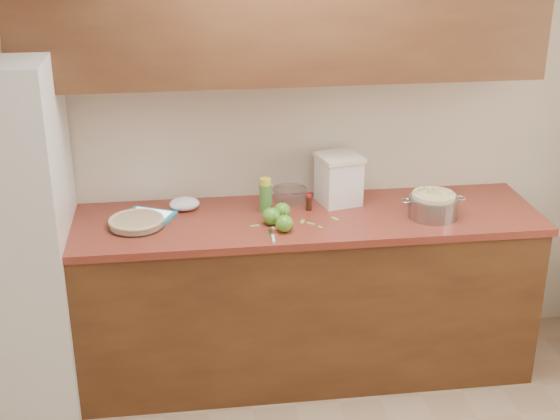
{
  "coord_description": "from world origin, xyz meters",
  "views": [
    {
      "loc": [
        -0.52,
        -2.18,
        2.49
      ],
      "look_at": [
        -0.04,
        1.43,
        0.98
      ],
      "focal_mm": 50.0,
      "sensor_mm": 36.0,
      "label": 1
    }
  ],
  "objects": [
    {
      "name": "lemon_bottle",
      "position": [
        -0.1,
        1.56,
        1.01
      ],
      "size": [
        0.07,
        0.07,
        0.18
      ],
      "rotation": [
        0.0,
        0.0,
        -0.27
      ],
      "color": "#4C8C38",
      "rests_on": "counter_run"
    },
    {
      "name": "paring_knife",
      "position": [
        -0.11,
        1.2,
        0.93
      ],
      "size": [
        0.02,
        0.17,
        0.02
      ],
      "rotation": [
        0.0,
        0.0,
        -0.05
      ],
      "color": "gray",
      "rests_on": "counter_run"
    },
    {
      "name": "paper_towel",
      "position": [
        -0.52,
        1.64,
        0.95
      ],
      "size": [
        0.19,
        0.18,
        0.07
      ],
      "primitive_type": "ellipsoid",
      "rotation": [
        0.0,
        0.0,
        -0.4
      ],
      "color": "white",
      "rests_on": "counter_run"
    },
    {
      "name": "upper_cabinets",
      "position": [
        0.0,
        1.63,
        1.95
      ],
      "size": [
        2.6,
        0.34,
        0.7
      ],
      "primitive_type": "cube",
      "color": "#543219",
      "rests_on": "room_shell"
    },
    {
      "name": "peel_c",
      "position": [
        -0.18,
        1.38,
        0.92
      ],
      "size": [
        0.05,
        0.03,
        0.0
      ],
      "primitive_type": "cube",
      "rotation": [
        0.0,
        0.0,
        0.19
      ],
      "color": "#80A651",
      "rests_on": "counter_run"
    },
    {
      "name": "counter_run",
      "position": [
        0.0,
        1.48,
        0.46
      ],
      "size": [
        2.64,
        0.68,
        0.92
      ],
      "color": "brown",
      "rests_on": "ground"
    },
    {
      "name": "flour_canister",
      "position": [
        0.3,
        1.64,
        1.06
      ],
      "size": [
        0.26,
        0.26,
        0.27
      ],
      "rotation": [
        0.0,
        0.0,
        0.23
      ],
      "color": "white",
      "rests_on": "counter_run"
    },
    {
      "name": "room_shell",
      "position": [
        0.0,
        0.0,
        1.3
      ],
      "size": [
        3.6,
        3.6,
        3.6
      ],
      "color": "tan",
      "rests_on": "ground"
    },
    {
      "name": "peel_f",
      "position": [
        0.15,
        1.32,
        0.92
      ],
      "size": [
        0.02,
        0.04,
        0.0
      ],
      "primitive_type": "cube",
      "rotation": [
        0.0,
        0.0,
        1.89
      ],
      "color": "#80A651",
      "rests_on": "counter_run"
    },
    {
      "name": "apple_left",
      "position": [
        -0.09,
        1.39,
        0.97
      ],
      "size": [
        0.09,
        0.09,
        0.1
      ],
      "color": "#4F9625",
      "rests_on": "counter_run"
    },
    {
      "name": "peel_e",
      "position": [
        -0.09,
        1.34,
        0.92
      ],
      "size": [
        0.02,
        0.04,
        0.0
      ],
      "primitive_type": "cube",
      "rotation": [
        0.0,
        0.0,
        -1.4
      ],
      "color": "#80A651",
      "rests_on": "counter_run"
    },
    {
      "name": "colander",
      "position": [
        0.75,
        1.38,
        0.98
      ],
      "size": [
        0.34,
        0.25,
        0.13
      ],
      "rotation": [
        0.0,
        0.0,
        -0.28
      ],
      "color": "gray",
      "rests_on": "counter_run"
    },
    {
      "name": "apple_front",
      "position": [
        -0.04,
        1.29,
        0.96
      ],
      "size": [
        0.09,
        0.09,
        0.1
      ],
      "color": "#4F9625",
      "rests_on": "counter_run"
    },
    {
      "name": "peel_b",
      "position": [
        0.11,
        1.37,
        0.92
      ],
      "size": [
        0.05,
        0.04,
        0.0
      ],
      "primitive_type": "cube",
      "rotation": [
        0.0,
        0.0,
        -0.68
      ],
      "color": "#80A651",
      "rests_on": "counter_run"
    },
    {
      "name": "apple_center",
      "position": [
        -0.02,
        1.46,
        0.96
      ],
      "size": [
        0.08,
        0.08,
        0.1
      ],
      "color": "#4F9625",
      "rests_on": "counter_run"
    },
    {
      "name": "mixing_bowl",
      "position": [
        0.05,
        1.69,
        0.96
      ],
      "size": [
        0.19,
        0.19,
        0.07
      ],
      "rotation": [
        0.0,
        0.0,
        0.42
      ],
      "color": "silver",
      "rests_on": "counter_run"
    },
    {
      "name": "pie",
      "position": [
        -0.76,
        1.45,
        0.94
      ],
      "size": [
        0.29,
        0.29,
        0.05
      ],
      "rotation": [
        0.0,
        0.0,
        -0.27
      ],
      "color": "silver",
      "rests_on": "counter_run"
    },
    {
      "name": "cinnamon_shaker",
      "position": [
        -0.1,
        1.56,
        0.96
      ],
      "size": [
        0.04,
        0.04,
        0.09
      ],
      "rotation": [
        0.0,
        0.0,
        0.39
      ],
      "color": "beige",
      "rests_on": "counter_run"
    },
    {
      "name": "peel_a",
      "position": [
        0.24,
        1.41,
        0.92
      ],
      "size": [
        0.04,
        0.05,
        0.0
      ],
      "primitive_type": "cube",
      "rotation": [
        0.0,
        0.0,
        2.02
      ],
      "color": "#80A651",
      "rests_on": "counter_run"
    },
    {
      "name": "peel_d",
      "position": [
        0.07,
        1.4,
        0.92
      ],
      "size": [
        0.03,
        0.05,
        0.0
      ],
      "primitive_type": "cube",
      "rotation": [
        0.0,
        0.0,
        -1.92
      ],
      "color": "#80A651",
      "rests_on": "counter_run"
    },
    {
      "name": "vanilla_bottle",
      "position": [
        0.13,
        1.55,
        0.96
      ],
      "size": [
        0.03,
        0.03,
        0.09
      ],
      "rotation": [
        0.0,
        0.0,
        -0.39
      ],
      "color": "black",
      "rests_on": "counter_run"
    },
    {
      "name": "tablet",
      "position": [
        -0.71,
        1.56,
        0.93
      ],
      "size": [
        0.3,
        0.28,
        0.02
      ],
      "rotation": [
        0.0,
        0.0,
        -0.45
      ],
      "color": "teal",
      "rests_on": "counter_run"
    }
  ]
}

